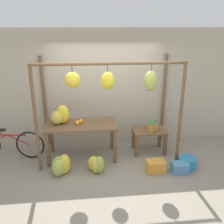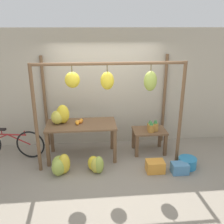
% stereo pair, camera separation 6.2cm
% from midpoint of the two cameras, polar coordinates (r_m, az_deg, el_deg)
% --- Properties ---
extents(ground_plane, '(20.00, 20.00, 0.00)m').
position_cam_midpoint_polar(ground_plane, '(5.31, -0.54, -13.17)').
color(ground_plane, gray).
extents(shop_wall_back, '(8.00, 0.08, 2.80)m').
position_cam_midpoint_polar(shop_wall_back, '(6.04, -1.88, 5.40)').
color(shop_wall_back, '#B2A893').
rests_on(shop_wall_back, ground_plane).
extents(stall_awning, '(2.96, 1.31, 2.21)m').
position_cam_midpoint_polar(stall_awning, '(5.00, -0.85, 4.91)').
color(stall_awning, brown).
rests_on(stall_awning, ground_plane).
extents(display_table_main, '(1.51, 0.75, 0.81)m').
position_cam_midpoint_polar(display_table_main, '(5.53, -7.32, -3.88)').
color(display_table_main, brown).
rests_on(display_table_main, ground_plane).
extents(display_table_side, '(0.76, 0.54, 0.56)m').
position_cam_midpoint_polar(display_table_side, '(5.90, 8.18, -5.16)').
color(display_table_side, brown).
rests_on(display_table_side, ground_plane).
extents(banana_pile_on_table, '(0.48, 0.40, 0.41)m').
position_cam_midpoint_polar(banana_pile_on_table, '(5.52, -12.03, -0.83)').
color(banana_pile_on_table, yellow).
rests_on(banana_pile_on_table, display_table_main).
extents(orange_pile, '(0.17, 0.24, 0.09)m').
position_cam_midpoint_polar(orange_pile, '(5.47, -7.95, -2.34)').
color(orange_pile, orange).
rests_on(orange_pile, display_table_main).
extents(pineapple_cluster, '(0.25, 0.24, 0.28)m').
position_cam_midpoint_polar(pineapple_cluster, '(5.75, 8.95, -3.22)').
color(pineapple_cluster, '#A3702D').
rests_on(pineapple_cluster, display_table_side).
extents(banana_pile_ground_left, '(0.46, 0.51, 0.43)m').
position_cam_midpoint_polar(banana_pile_ground_left, '(5.24, -11.80, -11.80)').
color(banana_pile_ground_left, gold).
rests_on(banana_pile_ground_left, ground_plane).
extents(banana_pile_ground_right, '(0.39, 0.39, 0.38)m').
position_cam_midpoint_polar(banana_pile_ground_right, '(5.19, -3.95, -11.87)').
color(banana_pile_ground_right, '#9EB247').
rests_on(banana_pile_ground_right, ground_plane).
extents(fruit_crate_white, '(0.37, 0.27, 0.24)m').
position_cam_midpoint_polar(fruit_crate_white, '(5.29, 9.57, -12.08)').
color(fruit_crate_white, orange).
rests_on(fruit_crate_white, ground_plane).
extents(blue_bucket, '(0.38, 0.38, 0.22)m').
position_cam_midpoint_polar(blue_bucket, '(5.59, 16.54, -10.96)').
color(blue_bucket, teal).
rests_on(blue_bucket, ground_plane).
extents(parked_bicycle, '(1.63, 0.31, 0.69)m').
position_cam_midpoint_polar(parked_bicycle, '(6.09, -22.91, -6.69)').
color(parked_bicycle, black).
rests_on(parked_bicycle, ground_plane).
extents(fruit_crate_purple, '(0.33, 0.24, 0.22)m').
position_cam_midpoint_polar(fruit_crate_purple, '(5.37, 14.93, -12.19)').
color(fruit_crate_purple, '#4C84B2').
rests_on(fruit_crate_purple, ground_plane).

